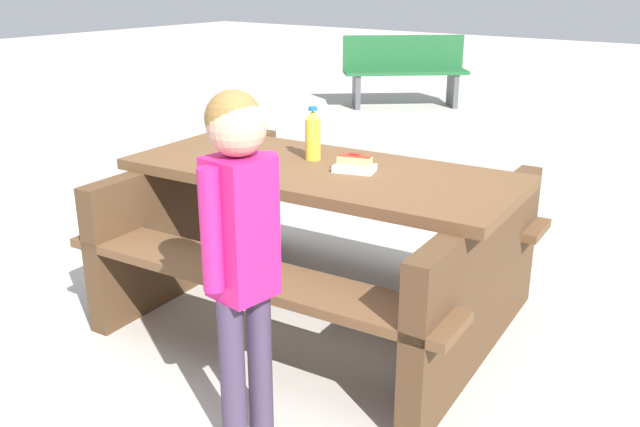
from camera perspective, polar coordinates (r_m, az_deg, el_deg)
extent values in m
plane|color=#B7B2A8|center=(3.41, 0.00, -8.34)|extent=(30.00, 30.00, 0.00)
cube|color=brown|center=(3.14, 0.00, 3.44)|extent=(1.86, 0.91, 0.05)
cube|color=brown|center=(3.70, 4.51, 1.08)|extent=(1.82, 0.44, 0.04)
cube|color=brown|center=(2.81, -5.96, -5.09)|extent=(1.82, 0.44, 0.04)
cube|color=#4D3520|center=(2.97, 13.04, -5.79)|extent=(0.22, 1.40, 0.70)
cube|color=#4D3520|center=(3.70, -10.37, -0.47)|extent=(0.22, 1.40, 0.70)
cylinder|color=yellow|center=(3.24, -0.59, 6.16)|extent=(0.07, 0.07, 0.19)
cone|color=yellow|center=(3.22, -0.60, 8.19)|extent=(0.07, 0.07, 0.04)
cylinder|color=blue|center=(3.21, -0.60, 8.70)|extent=(0.04, 0.04, 0.02)
cube|color=white|center=(3.06, 2.88, 3.77)|extent=(0.20, 0.16, 0.03)
cube|color=#D8B272|center=(3.05, 2.89, 4.37)|extent=(0.16, 0.10, 0.04)
cylinder|color=maroon|center=(3.05, 2.90, 4.69)|extent=(0.14, 0.07, 0.03)
ellipsoid|color=maroon|center=(3.05, 2.90, 4.91)|extent=(0.07, 0.04, 0.01)
cylinder|color=#3F334C|center=(2.51, -5.01, -12.02)|extent=(0.09, 0.09, 0.57)
cylinder|color=#3F334C|center=(2.44, -7.25, -13.09)|extent=(0.09, 0.09, 0.57)
cube|color=#D11E72|center=(2.25, -6.59, -1.18)|extent=(0.20, 0.21, 0.48)
cylinder|color=#D11E72|center=(2.31, -4.36, 0.13)|extent=(0.07, 0.07, 0.41)
cylinder|color=#D11E72|center=(2.17, -9.01, -1.40)|extent=(0.07, 0.07, 0.41)
sphere|color=tan|center=(2.15, -6.93, 7.15)|extent=(0.19, 0.19, 0.19)
sphere|color=olive|center=(2.16, -7.20, 7.81)|extent=(0.18, 0.18, 0.18)
cube|color=#1E592D|center=(8.63, 7.09, 11.58)|extent=(1.40, 1.28, 0.04)
cube|color=#1E592D|center=(8.78, 6.93, 13.16)|extent=(1.17, 1.00, 0.40)
cube|color=#4C4C51|center=(8.57, 3.03, 10.12)|extent=(0.28, 0.31, 0.41)
cube|color=#4C4C51|center=(8.80, 10.93, 10.05)|extent=(0.28, 0.31, 0.41)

